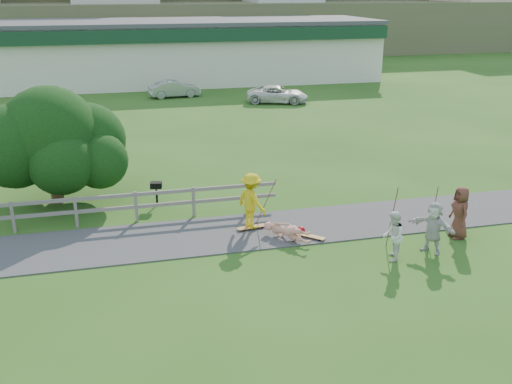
% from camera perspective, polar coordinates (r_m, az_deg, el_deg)
% --- Properties ---
extents(ground, '(260.00, 260.00, 0.00)m').
position_cam_1_polar(ground, '(17.50, -4.68, -6.40)').
color(ground, '#264F16').
rests_on(ground, ground).
extents(path, '(34.00, 3.00, 0.04)m').
position_cam_1_polar(path, '(18.83, -5.43, -4.38)').
color(path, '#353537').
rests_on(path, ground).
extents(fence, '(15.05, 0.10, 1.10)m').
position_cam_1_polar(fence, '(20.21, -19.35, -1.59)').
color(fence, '#646058').
rests_on(fence, ground).
extents(strip_mall, '(32.50, 10.75, 5.10)m').
position_cam_1_polar(strip_mall, '(51.13, -6.84, 13.90)').
color(strip_mall, silver).
rests_on(strip_mall, ground).
extents(skater_rider, '(1.20, 1.41, 1.89)m').
position_cam_1_polar(skater_rider, '(18.89, -0.45, -1.18)').
color(skater_rider, gold).
rests_on(skater_rider, ground).
extents(skater_fallen, '(1.59, 1.35, 0.62)m').
position_cam_1_polar(skater_fallen, '(18.38, 3.11, -3.96)').
color(skater_fallen, tan).
rests_on(skater_fallen, ground).
extents(spectator_a, '(0.85, 0.93, 1.53)m').
position_cam_1_polar(spectator_a, '(17.37, 13.54, -4.33)').
color(spectator_a, silver).
rests_on(spectator_a, ground).
extents(spectator_c, '(0.61, 0.88, 1.74)m').
position_cam_1_polar(spectator_c, '(19.50, 19.72, -1.94)').
color(spectator_c, brown).
rests_on(spectator_c, ground).
extents(spectator_d, '(1.23, 1.53, 1.63)m').
position_cam_1_polar(spectator_d, '(18.20, 17.30, -3.40)').
color(spectator_d, '#BBBBB6').
rests_on(spectator_d, ground).
extents(car_silver, '(3.88, 1.73, 1.24)m').
position_cam_1_polar(car_silver, '(43.29, -8.17, 10.17)').
color(car_silver, '#9CA0A3').
rests_on(car_silver, ground).
extents(car_white, '(4.69, 3.26, 1.19)m').
position_cam_1_polar(car_white, '(40.77, 2.16, 9.73)').
color(car_white, silver).
rests_on(car_white, ground).
extents(tree, '(5.76, 5.76, 3.48)m').
position_cam_1_polar(tree, '(22.44, -19.64, 3.21)').
color(tree, black).
rests_on(tree, ground).
extents(bbq, '(0.47, 0.39, 0.91)m').
position_cam_1_polar(bbq, '(21.55, -9.91, -0.18)').
color(bbq, black).
rests_on(bbq, ground).
extents(longboard_rider, '(1.02, 0.38, 0.11)m').
position_cam_1_polar(longboard_rider, '(19.22, -0.44, -3.65)').
color(longboard_rider, olive).
rests_on(longboard_rider, ground).
extents(longboard_fallen, '(0.83, 0.81, 0.10)m').
position_cam_1_polar(longboard_fallen, '(18.63, 5.55, -4.55)').
color(longboard_fallen, olive).
rests_on(longboard_fallen, ground).
extents(helmet, '(0.26, 0.26, 0.26)m').
position_cam_1_polar(helmet, '(18.93, 4.53, -3.85)').
color(helmet, '#A9040D').
rests_on(helmet, ground).
extents(pole_rider, '(0.03, 0.03, 1.75)m').
position_cam_1_polar(pole_rider, '(19.41, 1.00, -0.81)').
color(pole_rider, brown).
rests_on(pole_rider, ground).
extents(pole_spec_left, '(0.03, 0.03, 1.96)m').
position_cam_1_polar(pole_spec_left, '(18.20, 13.45, -2.45)').
color(pole_spec_left, brown).
rests_on(pole_spec_left, ground).
extents(pole_spec_right, '(0.03, 0.03, 1.89)m').
position_cam_1_polar(pole_spec_right, '(18.81, 17.25, -2.21)').
color(pole_spec_right, brown).
rests_on(pole_spec_right, ground).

